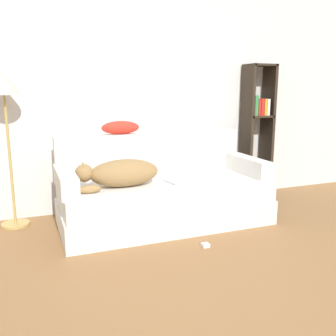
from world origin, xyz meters
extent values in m
cube|color=silver|center=(0.00, 2.60, 1.35)|extent=(7.60, 0.06, 2.70)
cube|color=silver|center=(0.11, 1.91, 0.12)|extent=(2.03, 0.92, 0.24)
cube|color=silver|center=(0.11, 1.90, 0.33)|extent=(1.99, 0.88, 0.19)
cube|color=silver|center=(0.11, 2.30, 0.64)|extent=(1.99, 0.15, 0.43)
cube|color=silver|center=(-0.83, 1.90, 0.52)|extent=(0.15, 0.73, 0.18)
cube|color=silver|center=(1.05, 1.90, 0.52)|extent=(0.15, 0.73, 0.18)
ellipsoid|color=olive|center=(-0.31, 1.86, 0.55)|extent=(0.65, 0.29, 0.25)
sphere|color=olive|center=(-0.67, 1.86, 0.58)|extent=(0.16, 0.16, 0.16)
cone|color=olive|center=(-0.67, 1.81, 0.64)|extent=(0.06, 0.06, 0.07)
cone|color=olive|center=(-0.67, 1.90, 0.64)|extent=(0.06, 0.06, 0.07)
ellipsoid|color=olive|center=(-0.65, 1.73, 0.47)|extent=(0.19, 0.07, 0.08)
cube|color=silver|center=(0.27, 1.83, 0.44)|extent=(0.34, 0.27, 0.02)
ellipsoid|color=red|center=(-0.22, 2.32, 0.93)|extent=(0.39, 0.14, 0.14)
cube|color=#2D2319|center=(1.36, 2.42, 0.80)|extent=(0.04, 0.26, 1.60)
cube|color=#2D2319|center=(1.66, 2.42, 0.80)|extent=(0.04, 0.26, 1.60)
cube|color=#2D2319|center=(1.51, 2.42, 1.59)|extent=(0.32, 0.26, 0.02)
cube|color=#2D2319|center=(1.51, 2.42, 0.99)|extent=(0.32, 0.26, 0.02)
cube|color=#337F42|center=(1.41, 2.40, 1.12)|extent=(0.04, 0.20, 0.24)
cube|color=red|center=(1.45, 2.40, 1.10)|extent=(0.03, 0.20, 0.20)
cube|color=red|center=(1.50, 2.40, 1.10)|extent=(0.04, 0.20, 0.20)
cube|color=gold|center=(1.54, 2.40, 1.10)|extent=(0.03, 0.20, 0.20)
cube|color=silver|center=(1.58, 2.40, 1.10)|extent=(0.04, 0.20, 0.19)
cylinder|color=tan|center=(-1.29, 2.37, 0.01)|extent=(0.27, 0.27, 0.02)
cylinder|color=tan|center=(-1.29, 2.37, 0.64)|extent=(0.02, 0.02, 1.23)
cone|color=beige|center=(-1.29, 2.37, 1.38)|extent=(0.28, 0.28, 0.24)
cube|color=white|center=(0.22, 1.23, 0.01)|extent=(0.06, 0.06, 0.03)
camera|label=1|loc=(-1.16, -1.42, 1.32)|focal=40.00mm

